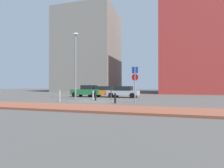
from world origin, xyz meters
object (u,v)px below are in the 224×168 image
(parked_car_green, at_px, (87,91))
(traffic_bollard_near, at_px, (60,96))
(parked_car_silver, at_px, (123,92))
(traffic_bollard_edge, at_px, (115,98))
(street_lamp, at_px, (75,60))
(traffic_bollard_far, at_px, (93,95))
(parked_car_orange, at_px, (104,91))
(traffic_bollard_mid, at_px, (96,96))
(parking_sign_post, at_px, (135,80))
(parking_meter, at_px, (111,92))

(parked_car_green, bearing_deg, traffic_bollard_near, -85.53)
(parked_car_silver, height_order, traffic_bollard_near, parked_car_silver)
(parked_car_green, relative_size, traffic_bollard_edge, 4.62)
(street_lamp, bearing_deg, traffic_bollard_far, -10.30)
(parked_car_orange, bearing_deg, traffic_bollard_near, -101.70)
(traffic_bollard_mid, xyz_separation_m, traffic_bollard_far, (-0.80, 1.29, -0.03))
(parked_car_orange, height_order, traffic_bollard_far, parked_car_orange)
(traffic_bollard_near, bearing_deg, street_lamp, 96.15)
(parked_car_green, distance_m, traffic_bollard_far, 4.84)
(parked_car_silver, distance_m, traffic_bollard_near, 8.80)
(parked_car_orange, distance_m, traffic_bollard_far, 4.47)
(parking_sign_post, bearing_deg, parked_car_orange, 126.49)
(parked_car_green, xyz_separation_m, traffic_bollard_edge, (6.03, -7.65, -0.36))
(street_lamp, height_order, traffic_bollard_edge, street_lamp)
(traffic_bollard_far, bearing_deg, traffic_bollard_edge, -45.29)
(parked_car_silver, bearing_deg, parking_sign_post, -68.86)
(parking_sign_post, relative_size, street_lamp, 0.42)
(parking_meter, bearing_deg, street_lamp, 164.21)
(parking_sign_post, bearing_deg, traffic_bollard_near, -174.23)
(traffic_bollard_edge, bearing_deg, street_lamp, 145.90)
(parked_car_orange, relative_size, parked_car_silver, 1.15)
(parked_car_green, distance_m, street_lamp, 5.18)
(parking_meter, bearing_deg, parked_car_orange, 115.98)
(parked_car_green, height_order, parked_car_silver, parked_car_green)
(parked_car_orange, bearing_deg, parking_sign_post, -53.51)
(traffic_bollard_far, bearing_deg, traffic_bollard_near, -118.79)
(parked_car_silver, distance_m, parking_sign_post, 7.56)
(traffic_bollard_near, bearing_deg, traffic_bollard_edge, -0.27)
(parked_car_silver, relative_size, traffic_bollard_far, 4.22)
(parked_car_green, bearing_deg, street_lamp, -87.32)
(parked_car_green, bearing_deg, traffic_bollard_edge, -51.77)
(parked_car_orange, xyz_separation_m, traffic_bollard_near, (-1.65, -7.96, -0.21))
(traffic_bollard_far, bearing_deg, parked_car_green, 121.56)
(parking_meter, height_order, traffic_bollard_edge, parking_meter)
(parked_car_green, xyz_separation_m, traffic_bollard_mid, (3.33, -5.40, -0.28))
(parked_car_green, xyz_separation_m, parked_car_silver, (4.92, 0.04, -0.03))
(street_lamp, bearing_deg, parking_meter, -15.79)
(parked_car_green, xyz_separation_m, parking_meter, (4.85, -5.01, 0.06))
(traffic_bollard_near, distance_m, traffic_bollard_far, 4.01)
(traffic_bollard_mid, bearing_deg, traffic_bollard_far, 121.94)
(parked_car_orange, xyz_separation_m, parking_sign_post, (5.37, -7.26, 1.26))
(traffic_bollard_far, bearing_deg, parking_meter, -21.07)
(parked_car_orange, bearing_deg, parked_car_green, -171.38)
(parking_meter, height_order, traffic_bollard_mid, parking_meter)
(parking_sign_post, xyz_separation_m, traffic_bollard_mid, (-4.28, 1.52, -1.50))
(parked_car_orange, distance_m, traffic_bollard_mid, 5.84)
(parked_car_green, height_order, parked_car_orange, parked_car_green)
(parked_car_silver, xyz_separation_m, parking_sign_post, (2.69, -6.95, 1.25))
(parked_car_green, distance_m, parked_car_orange, 2.27)
(parked_car_silver, height_order, traffic_bollard_mid, parked_car_silver)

